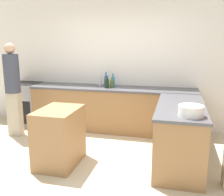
{
  "coord_description": "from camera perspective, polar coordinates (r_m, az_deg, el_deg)",
  "views": [
    {
      "loc": [
        1.25,
        -3.35,
        1.82
      ],
      "look_at": [
        0.28,
        0.54,
        0.94
      ],
      "focal_mm": 42.0,
      "sensor_mm": 36.0,
      "label": 1
    }
  ],
  "objects": [
    {
      "name": "ground_plane",
      "position": [
        4.01,
        -5.96,
        -14.72
      ],
      "size": [
        14.0,
        14.0,
        0.0
      ],
      "primitive_type": "plane",
      "color": "beige"
    },
    {
      "name": "wall_back",
      "position": [
        5.58,
        1.04,
        7.53
      ],
      "size": [
        8.0,
        0.06,
        2.7
      ],
      "color": "white",
      "rests_on": "ground_plane"
    },
    {
      "name": "counter_back",
      "position": [
        5.39,
        0.15,
        -2.36
      ],
      "size": [
        3.35,
        0.69,
        0.9
      ],
      "color": "olive",
      "rests_on": "ground_plane"
    },
    {
      "name": "counter_peninsula",
      "position": [
        4.12,
        14.46,
        -7.47
      ],
      "size": [
        0.69,
        1.72,
        0.9
      ],
      "color": "olive",
      "rests_on": "ground_plane"
    },
    {
      "name": "range_oven",
      "position": [
        6.18,
        -18.01,
        -1.03
      ],
      "size": [
        0.61,
        0.62,
        0.91
      ],
      "color": "#99999E",
      "rests_on": "ground_plane"
    },
    {
      "name": "island_table",
      "position": [
        4.01,
        -11.4,
        -8.29
      ],
      "size": [
        0.55,
        0.78,
        0.85
      ],
      "color": "#997047",
      "rests_on": "ground_plane"
    },
    {
      "name": "mixing_bowl",
      "position": [
        3.41,
        16.82,
        -2.7
      ],
      "size": [
        0.31,
        0.31,
        0.14
      ],
      "color": "white",
      "rests_on": "counter_peninsula"
    },
    {
      "name": "olive_oil_bottle",
      "position": [
        5.25,
        -0.03,
        3.12
      ],
      "size": [
        0.07,
        0.07,
        0.2
      ],
      "color": "#475B1E",
      "rests_on": "counter_back"
    },
    {
      "name": "dish_soap_bottle",
      "position": [
        5.33,
        0.2,
        3.57
      ],
      "size": [
        0.08,
        0.08,
        0.27
      ],
      "color": "#338CBF",
      "rests_on": "counter_back"
    },
    {
      "name": "water_bottle_blue",
      "position": [
        5.45,
        -1.31,
        3.82
      ],
      "size": [
        0.08,
        0.08,
        0.28
      ],
      "color": "#386BB7",
      "rests_on": "counter_back"
    },
    {
      "name": "vinegar_bottle_clear",
      "position": [
        5.45,
        -2.59,
        3.59
      ],
      "size": [
        0.06,
        0.06,
        0.23
      ],
      "color": "silver",
      "rests_on": "counter_back"
    },
    {
      "name": "wine_bottle_dark",
      "position": [
        5.22,
        -1.13,
        3.25
      ],
      "size": [
        0.08,
        0.08,
        0.24
      ],
      "color": "black",
      "rests_on": "counter_back"
    },
    {
      "name": "person_by_range",
      "position": [
        5.32,
        -20.81,
        2.52
      ],
      "size": [
        0.29,
        0.29,
        1.78
      ],
      "color": "#ADA38E",
      "rests_on": "ground_plane"
    }
  ]
}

